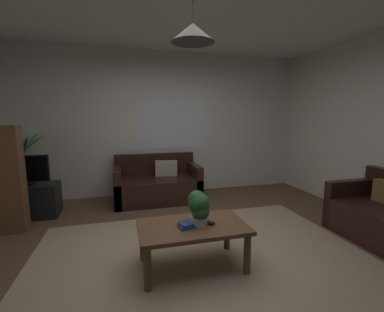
{
  "coord_description": "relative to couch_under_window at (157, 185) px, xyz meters",
  "views": [
    {
      "loc": [
        -0.78,
        -2.59,
        1.51
      ],
      "look_at": [
        0.0,
        0.3,
        1.05
      ],
      "focal_mm": 24.12,
      "sensor_mm": 36.0,
      "label": 1
    }
  ],
  "objects": [
    {
      "name": "tv_stand",
      "position": [
        -2.01,
        -0.28,
        -0.03
      ],
      "size": [
        0.9,
        0.44,
        0.5
      ],
      "primitive_type": "cube",
      "color": "black",
      "rests_on": "ground"
    },
    {
      "name": "floor",
      "position": [
        0.21,
        -1.94,
        -0.29
      ],
      "size": [
        5.54,
        4.82,
        0.02
      ],
      "primitive_type": "cube",
      "color": "brown",
      "rests_on": "ground"
    },
    {
      "name": "coffee_table",
      "position": [
        0.06,
        -2.2,
        0.1
      ],
      "size": [
        1.07,
        0.62,
        0.45
      ],
      "color": "brown",
      "rests_on": "ground"
    },
    {
      "name": "pendant_lamp",
      "position": [
        0.06,
        -2.2,
        1.97
      ],
      "size": [
        0.39,
        0.39,
        0.57
      ],
      "color": "black"
    },
    {
      "name": "book_on_table_1",
      "position": [
        -0.02,
        -2.24,
        0.2
      ],
      "size": [
        0.14,
        0.14,
        0.03
      ],
      "primitive_type": "cube",
      "rotation": [
        0.0,
        0.0,
        0.27
      ],
      "color": "#2D4C8C",
      "rests_on": "coffee_table"
    },
    {
      "name": "potted_palm_corner",
      "position": [
        -2.2,
        0.19,
        0.36
      ],
      "size": [
        0.88,
        0.81,
        1.32
      ],
      "color": "brown",
      "rests_on": "ground"
    },
    {
      "name": "book_on_table_0",
      "position": [
        -0.01,
        -2.25,
        0.18
      ],
      "size": [
        0.17,
        0.14,
        0.02
      ],
      "primitive_type": "cube",
      "rotation": [
        0.0,
        0.0,
        0.17
      ],
      "color": "#2D4C8C",
      "rests_on": "coffee_table"
    },
    {
      "name": "window_pane",
      "position": [
        0.37,
        0.46,
        1.1
      ],
      "size": [
        1.41,
        0.01,
        1.0
      ],
      "primitive_type": "cube",
      "color": "white"
    },
    {
      "name": "tv",
      "position": [
        -2.01,
        -0.31,
        0.45
      ],
      "size": [
        0.71,
        0.16,
        0.45
      ],
      "color": "black",
      "rests_on": "tv_stand"
    },
    {
      "name": "rug",
      "position": [
        0.21,
        -2.14,
        -0.27
      ],
      "size": [
        3.6,
        2.65,
        0.01
      ],
      "primitive_type": "cube",
      "color": "tan",
      "rests_on": "ground"
    },
    {
      "name": "couch_under_window",
      "position": [
        0.0,
        0.0,
        0.0
      ],
      "size": [
        1.49,
        0.81,
        0.82
      ],
      "color": "black",
      "rests_on": "ground"
    },
    {
      "name": "remote_on_table_0",
      "position": [
        0.21,
        -2.2,
        0.18
      ],
      "size": [
        0.14,
        0.16,
        0.02
      ],
      "primitive_type": "cube",
      "rotation": [
        0.0,
        0.0,
        0.66
      ],
      "color": "black",
      "rests_on": "coffee_table"
    },
    {
      "name": "wall_back",
      "position": [
        0.21,
        0.5,
        1.09
      ],
      "size": [
        5.66,
        0.06,
        2.73
      ],
      "primitive_type": "cube",
      "color": "silver",
      "rests_on": "ground"
    },
    {
      "name": "potted_plant_on_table",
      "position": [
        0.12,
        -2.2,
        0.36
      ],
      "size": [
        0.22,
        0.22,
        0.34
      ],
      "color": "beige",
      "rests_on": "coffee_table"
    }
  ]
}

